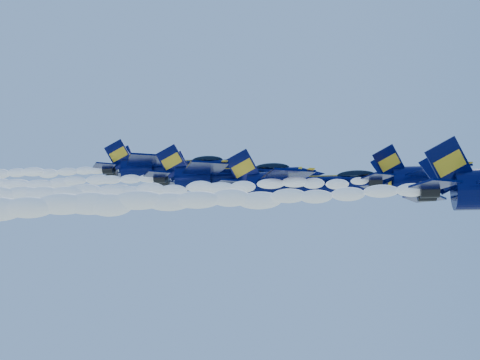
# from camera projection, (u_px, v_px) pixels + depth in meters

# --- Properties ---
(smoke_trail_jet_lead) EXTENTS (45.51, 2.49, 2.24)m
(smoke_trail_jet_lead) POSITION_uv_depth(u_px,v_px,m) (123.00, 203.00, 52.24)
(smoke_trail_jet_lead) COLOR white
(jet_second) EXTENTS (17.10, 14.02, 6.35)m
(jet_second) POSITION_uv_depth(u_px,v_px,m) (449.00, 178.00, 62.38)
(jet_second) COLOR #020636
(smoke_trail_jet_second) EXTENTS (45.51, 2.18, 1.96)m
(smoke_trail_jet_second) POSITION_uv_depth(u_px,v_px,m) (137.00, 191.00, 66.18)
(smoke_trail_jet_second) COLOR white
(jet_third) EXTENTS (20.07, 16.46, 7.46)m
(jet_third) POSITION_uv_depth(u_px,v_px,m) (306.00, 184.00, 69.81)
(jet_third) COLOR #020636
(smoke_trail_jet_third) EXTENTS (45.51, 2.56, 2.30)m
(smoke_trail_jet_third) POSITION_uv_depth(u_px,v_px,m) (22.00, 196.00, 73.77)
(smoke_trail_jet_third) COLOR white
(jet_fourth) EXTENTS (19.32, 15.85, 7.18)m
(jet_fourth) POSITION_uv_depth(u_px,v_px,m) (228.00, 176.00, 75.56)
(jet_fourth) COLOR #020636
(jet_fifth) EXTENTS (18.96, 15.55, 7.05)m
(jet_fifth) POSITION_uv_depth(u_px,v_px,m) (169.00, 167.00, 83.30)
(jet_fifth) COLOR #020636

